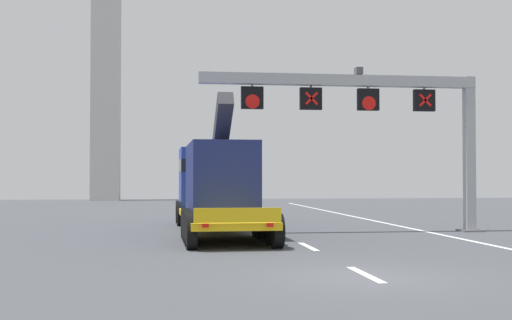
% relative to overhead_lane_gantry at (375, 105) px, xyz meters
% --- Properties ---
extents(ground, '(112.00, 112.00, 0.00)m').
position_rel_overhead_lane_gantry_xyz_m(ground, '(-4.01, -11.95, -5.21)').
color(ground, '#424449').
extents(lane_markings, '(0.20, 59.75, 0.01)m').
position_rel_overhead_lane_gantry_xyz_m(lane_markings, '(-3.90, 10.62, -5.21)').
color(lane_markings, silver).
rests_on(lane_markings, ground).
extents(edge_line_right, '(0.20, 63.00, 0.01)m').
position_rel_overhead_lane_gantry_xyz_m(edge_line_right, '(2.19, 0.05, -5.21)').
color(edge_line_right, silver).
rests_on(edge_line_right, ground).
extents(overhead_lane_gantry, '(11.72, 0.90, 6.73)m').
position_rel_overhead_lane_gantry_xyz_m(overhead_lane_gantry, '(0.00, 0.00, 0.00)').
color(overhead_lane_gantry, '#9EA0A5').
rests_on(overhead_lane_gantry, ground).
extents(heavy_haul_truck_yellow, '(3.20, 14.10, 5.30)m').
position_rel_overhead_lane_gantry_xyz_m(heavy_haul_truck_yellow, '(-6.44, 1.76, -3.23)').
color(heavy_haul_truck_yellow, yellow).
rests_on(heavy_haul_truck_yellow, ground).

